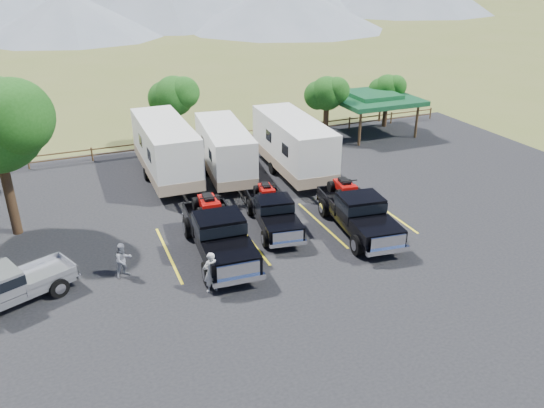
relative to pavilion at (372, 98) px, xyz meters
name	(u,v)px	position (x,y,z in m)	size (l,w,h in m)	color
ground	(323,271)	(-13.00, -17.00, -2.79)	(320.00, 320.00, 0.00)	#545D27
asphalt_lot	(295,240)	(-13.00, -14.00, -2.77)	(44.00, 34.00, 0.04)	black
stall_lines	(286,231)	(-13.00, -13.00, -2.74)	(12.12, 5.50, 0.01)	yellow
tree_ne_a	(326,94)	(-4.03, 0.01, 0.69)	(3.11, 2.92, 4.76)	black
tree_ne_b	(387,89)	(1.98, 1.01, 0.34)	(2.77, 2.59, 4.27)	black
tree_north	(174,96)	(-15.03, 2.02, 1.05)	(3.46, 3.24, 5.25)	black
rail_fence	(232,136)	(-11.00, 1.50, -2.18)	(36.12, 0.12, 1.00)	brown
pavilion	(372,98)	(0.00, 0.00, 0.00)	(6.20, 6.20, 3.22)	brown
rig_left	(218,232)	(-16.78, -13.81, -1.64)	(2.77, 7.02, 2.30)	black
rig_center	(273,211)	(-13.42, -12.28, -1.85)	(2.60, 5.81, 1.87)	black
rig_right	(358,211)	(-9.66, -14.21, -1.69)	(2.90, 6.78, 2.20)	black
trailer_left	(166,150)	(-16.97, -3.67, -0.86)	(2.78, 10.33, 3.60)	silver
trailer_center	(225,151)	(-13.51, -4.65, -1.05)	(3.22, 9.39, 3.25)	silver
trailer_right	(293,145)	(-9.38, -5.77, -0.89)	(3.04, 10.25, 3.56)	silver
pickup_silver	(4,287)	(-25.71, -14.61, -1.89)	(5.74, 3.78, 1.65)	#95969D
person_a	(211,272)	(-17.99, -16.70, -1.84)	(0.66, 0.44, 1.82)	#BBBBBB
person_b	(123,260)	(-21.12, -14.14, -1.96)	(0.76, 0.60, 1.57)	gray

